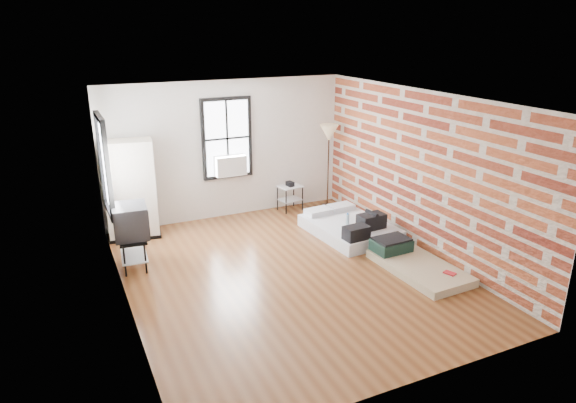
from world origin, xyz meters
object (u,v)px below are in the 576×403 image
wardrobe (131,190)px  tv_stand (131,223)px  mattress_bare (412,262)px  mattress_main (350,227)px  side_table (290,191)px  floor_lamp (329,137)px

wardrobe → tv_stand: size_ratio=1.72×
mattress_bare → wardrobe: 5.20m
mattress_main → tv_stand: size_ratio=1.71×
mattress_main → wardrobe: (-3.75, 1.65, 0.77)m
mattress_bare → wardrobe: bearing=137.5°
mattress_bare → wardrobe: (-3.92, 3.32, 0.81)m
wardrobe → tv_stand: bearing=-91.9°
side_table → mattress_main: bearing=-75.0°
floor_lamp → mattress_bare: bearing=-94.0°
mattress_bare → wardrobe: size_ratio=0.94×
wardrobe → tv_stand: wardrobe is taller
wardrobe → floor_lamp: size_ratio=1.02×
side_table → floor_lamp: bearing=-7.1°
tv_stand → mattress_bare: bearing=-20.6°
side_table → tv_stand: (-3.50, -1.40, 0.34)m
wardrobe → floor_lamp: (4.15, -0.04, 0.64)m
wardrobe → floor_lamp: bearing=6.8°
side_table → tv_stand: 3.79m
floor_lamp → tv_stand: (-4.36, -1.29, -0.79)m
side_table → floor_lamp: floor_lamp is taller
side_table → tv_stand: tv_stand is taller
mattress_bare → tv_stand: tv_stand is taller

